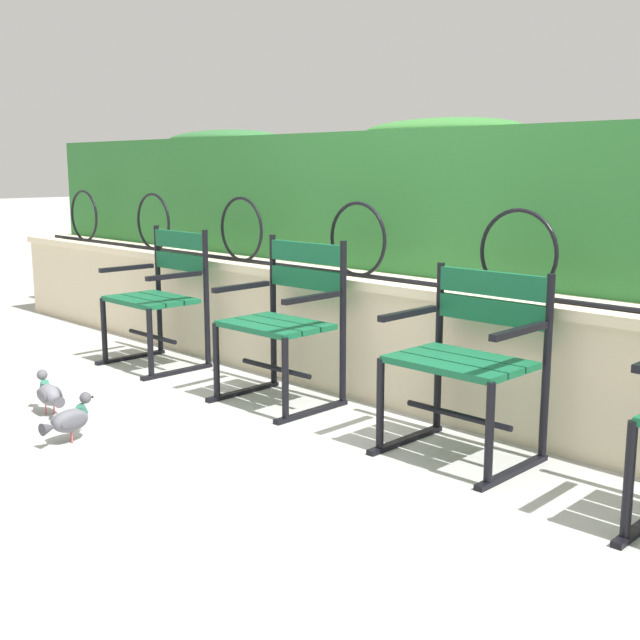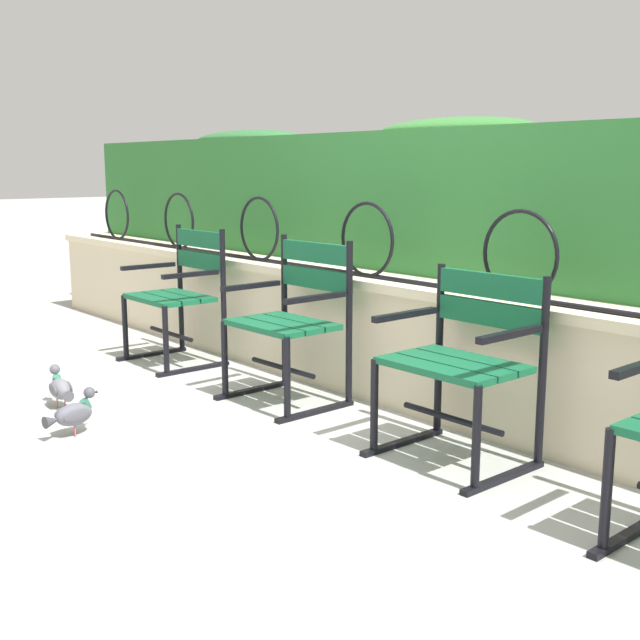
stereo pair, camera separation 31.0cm
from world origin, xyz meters
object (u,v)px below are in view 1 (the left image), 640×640
(park_chair_leftmost, at_px, (161,294))
(pigeon_near_chairs, at_px, (49,394))
(park_chair_centre_left, at_px, (286,317))
(pigeon_far_side, at_px, (70,419))
(park_chair_centre_right, at_px, (470,355))

(park_chair_leftmost, relative_size, pigeon_near_chairs, 3.07)
(pigeon_near_chairs, bearing_deg, park_chair_centre_left, 57.27)
(park_chair_leftmost, bearing_deg, pigeon_near_chairs, -63.68)
(pigeon_near_chairs, distance_m, pigeon_far_side, 0.50)
(park_chair_leftmost, bearing_deg, pigeon_far_side, -49.83)
(park_chair_centre_left, height_order, pigeon_far_side, park_chair_centre_left)
(park_chair_leftmost, relative_size, park_chair_centre_right, 1.07)
(park_chair_leftmost, height_order, pigeon_far_side, park_chair_leftmost)
(pigeon_near_chairs, height_order, pigeon_far_side, same)
(park_chair_centre_right, distance_m, pigeon_far_side, 1.88)
(park_chair_centre_right, bearing_deg, pigeon_near_chairs, -150.29)
(pigeon_far_side, bearing_deg, pigeon_near_chairs, 164.32)
(park_chair_centre_left, bearing_deg, pigeon_far_side, -99.55)
(park_chair_leftmost, bearing_deg, park_chair_centre_right, 0.62)
(park_chair_centre_right, height_order, pigeon_near_chairs, park_chair_centre_right)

